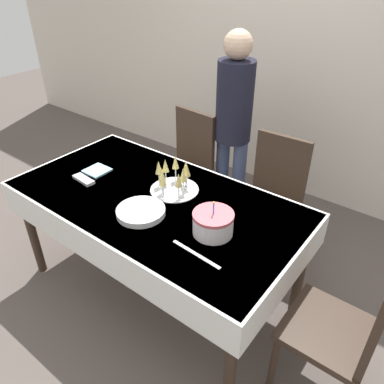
{
  "coord_description": "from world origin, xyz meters",
  "views": [
    {
      "loc": [
        1.33,
        -1.35,
        2.02
      ],
      "look_at": [
        0.26,
        0.04,
        0.89
      ],
      "focal_mm": 35.0,
      "sensor_mm": 36.0,
      "label": 1
    }
  ],
  "objects": [
    {
      "name": "gift_bag",
      "position": [
        -1.41,
        0.1,
        0.16
      ],
      "size": [
        0.25,
        0.15,
        0.31
      ],
      "color": "orange",
      "rests_on": "ground_plane"
    },
    {
      "name": "dining_chair_right_end",
      "position": [
        1.22,
        -0.0,
        0.53
      ],
      "size": [
        0.42,
        0.42,
        0.96
      ],
      "color": "#38281E",
      "rests_on": "ground_plane"
    },
    {
      "name": "plate_stack_main",
      "position": [
        0.05,
        -0.17,
        0.79
      ],
      "size": [
        0.28,
        0.28,
        0.03
      ],
      "color": "white",
      "rests_on": "dining_table"
    },
    {
      "name": "dining_chair_far_right",
      "position": [
        0.4,
        0.8,
        0.53
      ],
      "size": [
        0.43,
        0.43,
        0.96
      ],
      "color": "#38281E",
      "rests_on": "ground_plane"
    },
    {
      "name": "wall_back",
      "position": [
        0.0,
        1.84,
        1.35
      ],
      "size": [
        8.0,
        0.05,
        2.7
      ],
      "color": "silver",
      "rests_on": "ground_plane"
    },
    {
      "name": "napkin_pile",
      "position": [
        -0.53,
        0.0,
        0.78
      ],
      "size": [
        0.15,
        0.15,
        0.01
      ],
      "color": "#8CC6E0",
      "rests_on": "dining_table"
    },
    {
      "name": "dining_table",
      "position": [
        0.0,
        0.0,
        0.67
      ],
      "size": [
        1.81,
        0.96,
        0.77
      ],
      "color": "white",
      "rests_on": "ground_plane"
    },
    {
      "name": "dining_chair_far_left",
      "position": [
        -0.39,
        0.8,
        0.53
      ],
      "size": [
        0.46,
        0.46,
        0.96
      ],
      "color": "#38281E",
      "rests_on": "ground_plane"
    },
    {
      "name": "fork_pile",
      "position": [
        -0.5,
        -0.14,
        0.78
      ],
      "size": [
        0.17,
        0.08,
        0.02
      ],
      "color": "silver",
      "rests_on": "dining_table"
    },
    {
      "name": "birthday_cake",
      "position": [
        0.47,
        -0.06,
        0.84
      ],
      "size": [
        0.22,
        0.22,
        0.2
      ],
      "color": "white",
      "rests_on": "dining_table"
    },
    {
      "name": "ground_plane",
      "position": [
        0.0,
        0.0,
        0.0
      ],
      "size": [
        12.0,
        12.0,
        0.0
      ],
      "primitive_type": "plane",
      "color": "#564C47"
    },
    {
      "name": "cake_knife",
      "position": [
        0.5,
        -0.25,
        0.77
      ],
      "size": [
        0.3,
        0.04,
        0.0
      ],
      "color": "silver",
      "rests_on": "dining_table"
    },
    {
      "name": "champagne_tray",
      "position": [
        0.04,
        0.13,
        0.87
      ],
      "size": [
        0.3,
        0.3,
        0.18
      ],
      "color": "silver",
      "rests_on": "dining_table"
    },
    {
      "name": "person_standing",
      "position": [
        -0.08,
        1.0,
        0.95
      ],
      "size": [
        0.28,
        0.28,
        1.59
      ],
      "color": "#3F4C72",
      "rests_on": "ground_plane"
    }
  ]
}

